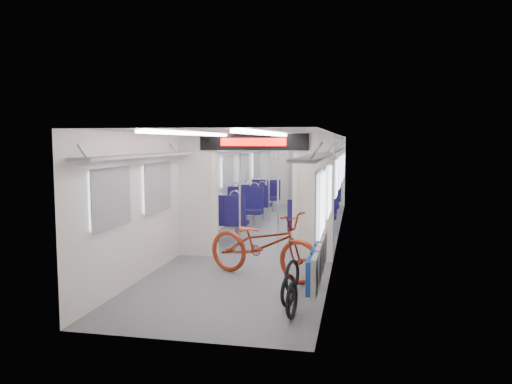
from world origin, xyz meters
TOP-DOWN VIEW (x-y plane):
  - carriage at (0.00, -0.27)m, footprint 12.00×12.02m
  - bicycle at (0.40, -3.31)m, footprint 2.15×1.43m
  - flip_bench at (1.35, -4.37)m, footprint 0.12×2.07m
  - bike_hoop_a at (1.10, -5.07)m, footprint 0.10×0.46m
  - bike_hoop_b at (1.00, -4.67)m, footprint 0.17×0.44m
  - bike_hoop_c at (0.96, -4.02)m, footprint 0.18×0.48m
  - seat_bay_near_left at (-0.93, 0.34)m, footprint 0.93×2.16m
  - seat_bay_near_right at (0.93, -0.03)m, footprint 0.91×2.07m
  - seat_bay_far_left at (-0.93, 3.37)m, footprint 0.89×1.99m
  - seat_bay_far_right at (0.93, 3.49)m, footprint 0.89×1.98m
  - stanchion_near_left at (-0.38, -1.60)m, footprint 0.04×0.04m
  - stanchion_near_right at (0.30, -1.14)m, footprint 0.04×0.04m
  - stanchion_far_left at (-0.38, 1.64)m, footprint 0.04×0.04m
  - stanchion_far_right at (0.29, 2.09)m, footprint 0.04×0.04m

SIDE VIEW (x-z plane):
  - bike_hoop_b at x=1.00m, z-range -0.03..0.41m
  - bike_hoop_a at x=1.10m, z-range -0.03..0.43m
  - bike_hoop_c at x=0.96m, z-range -0.03..0.45m
  - seat_bay_far_right at x=0.93m, z-range 0.00..1.07m
  - seat_bay_far_left at x=-0.93m, z-range -0.01..1.07m
  - bicycle at x=0.40m, z-range 0.00..1.07m
  - seat_bay_near_right at x=0.93m, z-range -0.01..1.09m
  - seat_bay_near_left at x=-0.93m, z-range -0.01..1.12m
  - flip_bench at x=1.35m, z-range 0.34..0.82m
  - stanchion_near_left at x=-0.38m, z-range 0.00..2.30m
  - stanchion_near_right at x=0.30m, z-range 0.00..2.30m
  - stanchion_far_left at x=-0.38m, z-range 0.00..2.30m
  - stanchion_far_right at x=0.29m, z-range 0.00..2.30m
  - carriage at x=0.00m, z-range 0.35..2.66m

